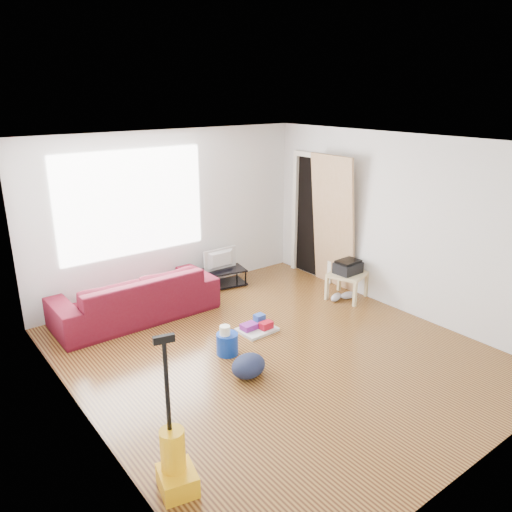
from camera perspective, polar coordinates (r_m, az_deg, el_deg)
room at (r=5.82m, az=1.89°, el=0.59°), size 4.51×5.01×2.51m
sofa at (r=7.25m, az=-13.40°, el=-6.83°), size 2.24×0.88×0.65m
tv_stand at (r=8.12m, az=-3.86°, el=-2.43°), size 0.80×0.55×0.27m
tv at (r=8.02m, az=-3.90°, el=-0.43°), size 0.60×0.08×0.35m
side_table at (r=7.68m, az=10.40°, el=-2.37°), size 0.64×0.64×0.41m
printer at (r=7.63m, az=10.47°, el=-1.22°), size 0.39×0.31×0.20m
bucket at (r=6.17m, az=-3.28°, el=-11.06°), size 0.27×0.27×0.26m
toilet_paper at (r=6.06m, az=-3.55°, el=-9.60°), size 0.13×0.13×0.12m
cleaning_tray at (r=6.68m, az=0.14°, el=-8.09°), size 0.49×0.40×0.17m
backpack at (r=5.74m, az=-0.86°, el=-13.48°), size 0.54×0.49×0.24m
sneakers at (r=7.72m, az=9.81°, el=-4.55°), size 0.49×0.25×0.11m
vacuum at (r=4.30m, az=-9.25°, el=-22.25°), size 0.34×0.37×1.34m
door_panel at (r=8.26m, az=8.45°, el=-3.31°), size 0.26×0.85×2.12m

